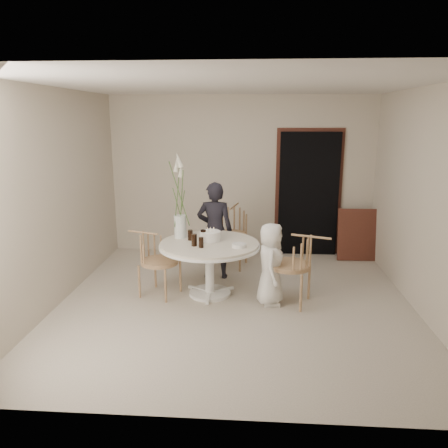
# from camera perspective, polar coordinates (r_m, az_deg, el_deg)

# --- Properties ---
(ground) EXTENTS (4.50, 4.50, 0.00)m
(ground) POSITION_cam_1_polar(r_m,az_deg,el_deg) (5.74, 1.43, -10.22)
(ground) COLOR beige
(ground) RESTS_ON ground
(room_shell) EXTENTS (4.50, 4.50, 4.50)m
(room_shell) POSITION_cam_1_polar(r_m,az_deg,el_deg) (5.29, 1.54, 6.01)
(room_shell) COLOR silver
(room_shell) RESTS_ON ground
(doorway) EXTENTS (1.00, 0.10, 2.10)m
(doorway) POSITION_cam_1_polar(r_m,az_deg,el_deg) (7.59, 10.97, 3.81)
(doorway) COLOR black
(doorway) RESTS_ON ground
(door_trim) EXTENTS (1.12, 0.03, 2.22)m
(door_trim) POSITION_cam_1_polar(r_m,az_deg,el_deg) (7.62, 10.95, 4.30)
(door_trim) COLOR #57261E
(door_trim) RESTS_ON ground
(table) EXTENTS (1.33, 1.33, 0.73)m
(table) POSITION_cam_1_polar(r_m,az_deg,el_deg) (5.78, -1.89, -3.52)
(table) COLOR white
(table) RESTS_ON ground
(picture_frame) EXTENTS (0.65, 0.21, 0.86)m
(picture_frame) POSITION_cam_1_polar(r_m,az_deg,el_deg) (7.59, 17.01, -1.36)
(picture_frame) COLOR #57261E
(picture_frame) RESTS_ON ground
(chair_far) EXTENTS (0.60, 0.63, 0.95)m
(chair_far) POSITION_cam_1_polar(r_m,az_deg,el_deg) (7.02, 1.07, -0.38)
(chair_far) COLOR tan
(chair_far) RESTS_ON ground
(chair_right) EXTENTS (0.66, 0.63, 0.93)m
(chair_right) POSITION_cam_1_polar(r_m,az_deg,el_deg) (5.56, 9.88, -4.56)
(chair_right) COLOR tan
(chair_right) RESTS_ON ground
(chair_left) EXTENTS (0.61, 0.58, 0.86)m
(chair_left) POSITION_cam_1_polar(r_m,az_deg,el_deg) (5.91, -9.46, -3.89)
(chair_left) COLOR tan
(chair_left) RESTS_ON ground
(girl) EXTENTS (0.53, 0.36, 1.44)m
(girl) POSITION_cam_1_polar(r_m,az_deg,el_deg) (6.40, -1.22, -0.85)
(girl) COLOR black
(girl) RESTS_ON ground
(boy) EXTENTS (0.35, 0.53, 1.06)m
(boy) POSITION_cam_1_polar(r_m,az_deg,el_deg) (5.55, 6.10, -5.25)
(boy) COLOR white
(boy) RESTS_ON ground
(birthday_cake) EXTENTS (0.27, 0.27, 0.18)m
(birthday_cake) POSITION_cam_1_polar(r_m,az_deg,el_deg) (5.81, -1.81, -1.57)
(birthday_cake) COLOR white
(birthday_cake) RESTS_ON table
(cola_tumbler_a) EXTENTS (0.09, 0.09, 0.15)m
(cola_tumbler_a) POSITION_cam_1_polar(r_m,az_deg,el_deg) (5.59, -3.91, -2.11)
(cola_tumbler_a) COLOR black
(cola_tumbler_a) RESTS_ON table
(cola_tumbler_b) EXTENTS (0.07, 0.07, 0.13)m
(cola_tumbler_b) POSITION_cam_1_polar(r_m,az_deg,el_deg) (5.51, -3.00, -2.43)
(cola_tumbler_b) COLOR black
(cola_tumbler_b) RESTS_ON table
(cola_tumbler_c) EXTENTS (0.08, 0.08, 0.14)m
(cola_tumbler_c) POSITION_cam_1_polar(r_m,az_deg,el_deg) (5.85, -4.42, -1.46)
(cola_tumbler_c) COLOR black
(cola_tumbler_c) RESTS_ON table
(cola_tumbler_d) EXTENTS (0.08, 0.08, 0.16)m
(cola_tumbler_d) POSITION_cam_1_polar(r_m,az_deg,el_deg) (5.78, -2.72, -1.54)
(cola_tumbler_d) COLOR black
(cola_tumbler_d) RESTS_ON table
(plate_stack) EXTENTS (0.24, 0.24, 0.05)m
(plate_stack) POSITION_cam_1_polar(r_m,az_deg,el_deg) (5.54, 1.98, -2.82)
(plate_stack) COLOR white
(plate_stack) RESTS_ON table
(flower_vase) EXTENTS (0.17, 0.17, 1.16)m
(flower_vase) POSITION_cam_1_polar(r_m,az_deg,el_deg) (5.92, -5.80, 2.07)
(flower_vase) COLOR silver
(flower_vase) RESTS_ON table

